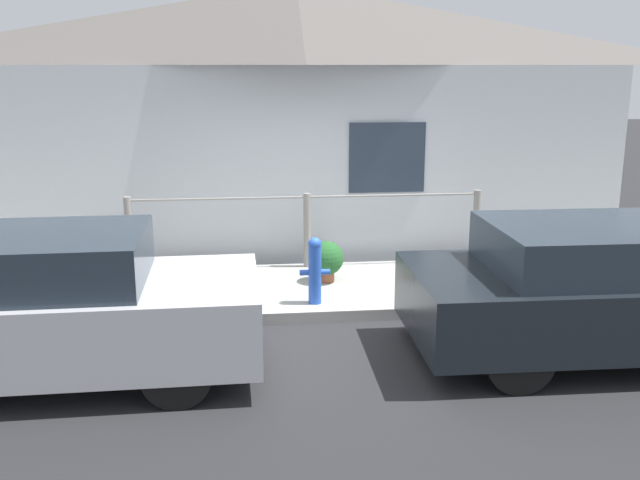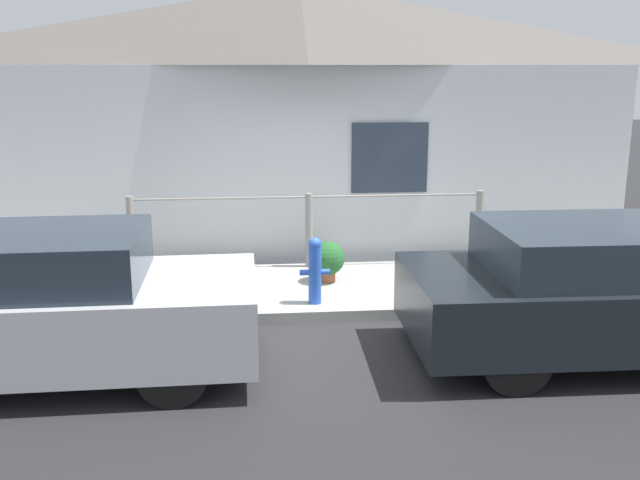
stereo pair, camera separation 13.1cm
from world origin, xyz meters
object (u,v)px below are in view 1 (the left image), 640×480
at_px(car_left, 43,307).
at_px(fire_hydrant, 315,269).
at_px(car_right, 616,289).
at_px(potted_plant_near_hydrant, 327,259).

height_order(car_left, fire_hydrant, car_left).
bearing_deg(car_left, fire_hydrant, 28.78).
bearing_deg(car_right, fire_hydrant, 152.92).
xyz_separation_m(car_left, potted_plant_near_hydrant, (2.90, 2.37, -0.27)).
height_order(fire_hydrant, potted_plant_near_hydrant, fire_hydrant).
xyz_separation_m(car_right, fire_hydrant, (-2.86, 1.52, -0.14)).
xyz_separation_m(car_left, fire_hydrant, (2.66, 1.52, -0.15)).
height_order(car_left, car_right, car_left).
bearing_deg(potted_plant_near_hydrant, car_left, -140.80).
bearing_deg(fire_hydrant, potted_plant_near_hydrant, 74.21).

